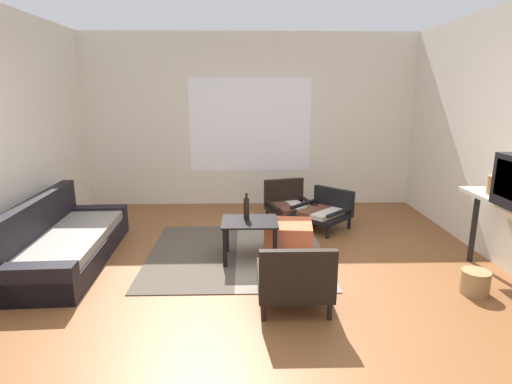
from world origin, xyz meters
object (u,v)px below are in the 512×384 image
object	(u,v)px
armchair_by_window	(288,203)
wicker_basket	(475,282)
armchair_corner	(325,210)
clay_vase	(497,184)
armchair_striped_foreground	(295,280)
couch	(63,243)
glass_bottle	(246,208)
ottoman_orange	(288,239)
coffee_table	(250,229)

from	to	relation	value
armchair_by_window	wicker_basket	size ratio (longest dim) A/B	2.92
armchair_corner	wicker_basket	xyz separation A→B (m)	(1.03, -1.90, -0.14)
armchair_corner	clay_vase	size ratio (longest dim) A/B	2.71
armchair_striped_foreground	clay_vase	world-z (taller)	clay_vase
couch	clay_vase	world-z (taller)	clay_vase
wicker_basket	armchair_by_window	bearing A→B (deg)	122.61
armchair_by_window	glass_bottle	world-z (taller)	glass_bottle
couch	ottoman_orange	world-z (taller)	couch
armchair_striped_foreground	glass_bottle	world-z (taller)	glass_bottle
couch	ottoman_orange	distance (m)	2.46
couch	armchair_striped_foreground	bearing A→B (deg)	-24.04
armchair_striped_foreground	wicker_basket	size ratio (longest dim) A/B	2.45
couch	coffee_table	world-z (taller)	couch
armchair_corner	wicker_basket	bearing A→B (deg)	-61.62
clay_vase	armchair_striped_foreground	bearing A→B (deg)	-161.76
couch	wicker_basket	bearing A→B (deg)	-11.47
couch	ottoman_orange	size ratio (longest dim) A/B	4.00
coffee_table	wicker_basket	bearing A→B (deg)	-22.31
couch	coffee_table	bearing A→B (deg)	0.48
ottoman_orange	clay_vase	bearing A→B (deg)	-15.15
couch	wicker_basket	size ratio (longest dim) A/B	8.21
armchair_striped_foreground	ottoman_orange	distance (m)	1.21
couch	coffee_table	distance (m)	2.02
ottoman_orange	wicker_basket	bearing A→B (deg)	-30.93
armchair_striped_foreground	armchair_corner	xyz separation A→B (m)	(0.66, 2.14, -0.02)
couch	armchair_corner	world-z (taller)	couch
couch	glass_bottle	world-z (taller)	glass_bottle
couch	armchair_by_window	distance (m)	2.99
coffee_table	armchair_corner	world-z (taller)	armchair_corner
clay_vase	coffee_table	bearing A→B (deg)	170.38
coffee_table	armchair_corner	distance (m)	1.48
clay_vase	glass_bottle	xyz separation A→B (m)	(-2.44, 0.48, -0.37)
couch	coffee_table	size ratio (longest dim) A/B	3.45
coffee_table	armchair_striped_foreground	distance (m)	1.15
ottoman_orange	armchair_striped_foreground	bearing A→B (deg)	-93.36
coffee_table	armchair_striped_foreground	bearing A→B (deg)	-71.22
coffee_table	armchair_by_window	world-z (taller)	armchair_by_window
armchair_by_window	coffee_table	bearing A→B (deg)	-111.13
couch	ottoman_orange	bearing A→B (deg)	3.31
armchair_striped_foreground	wicker_basket	xyz separation A→B (m)	(1.69, 0.24, -0.16)
armchair_corner	glass_bottle	size ratio (longest dim) A/B	2.98
armchair_corner	wicker_basket	size ratio (longest dim) A/B	3.43
glass_bottle	couch	bearing A→B (deg)	-177.42
coffee_table	glass_bottle	size ratio (longest dim) A/B	2.07
armchair_by_window	armchair_corner	bearing A→B (deg)	-42.56
ottoman_orange	couch	bearing A→B (deg)	-176.69
couch	clay_vase	size ratio (longest dim) A/B	6.48
glass_bottle	clay_vase	bearing A→B (deg)	-11.14
armchair_by_window	armchair_corner	size ratio (longest dim) A/B	0.85
clay_vase	wicker_basket	size ratio (longest dim) A/B	1.27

